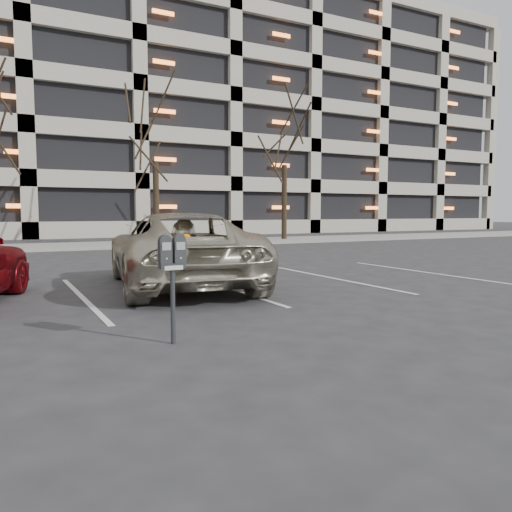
{
  "coord_description": "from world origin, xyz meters",
  "views": [
    {
      "loc": [
        -2.73,
        -7.06,
        1.53
      ],
      "look_at": [
        0.01,
        -1.81,
        1.02
      ],
      "focal_mm": 35.0,
      "sensor_mm": 36.0,
      "label": 1
    }
  ],
  "objects_px": {
    "tree_d": "(285,118)",
    "parking_meter": "(172,262)",
    "suv_silver": "(180,250)",
    "tree_c": "(155,111)"
  },
  "relations": [
    {
      "from": "tree_c",
      "to": "tree_d",
      "type": "bearing_deg",
      "value": 0.0
    },
    {
      "from": "tree_c",
      "to": "tree_d",
      "type": "distance_m",
      "value": 7.01
    },
    {
      "from": "tree_d",
      "to": "suv_silver",
      "type": "distance_m",
      "value": 17.72
    },
    {
      "from": "parking_meter",
      "to": "tree_d",
      "type": "bearing_deg",
      "value": 54.48
    },
    {
      "from": "tree_d",
      "to": "parking_meter",
      "type": "distance_m",
      "value": 21.92
    },
    {
      "from": "parking_meter",
      "to": "suv_silver",
      "type": "xyz_separation_m",
      "value": [
        1.57,
        4.35,
        -0.2
      ]
    },
    {
      "from": "tree_d",
      "to": "parking_meter",
      "type": "height_order",
      "value": "tree_d"
    },
    {
      "from": "parking_meter",
      "to": "suv_silver",
      "type": "bearing_deg",
      "value": 68.89
    },
    {
      "from": "tree_c",
      "to": "parking_meter",
      "type": "distance_m",
      "value": 18.95
    },
    {
      "from": "tree_c",
      "to": "suv_silver",
      "type": "distance_m",
      "value": 14.65
    }
  ]
}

